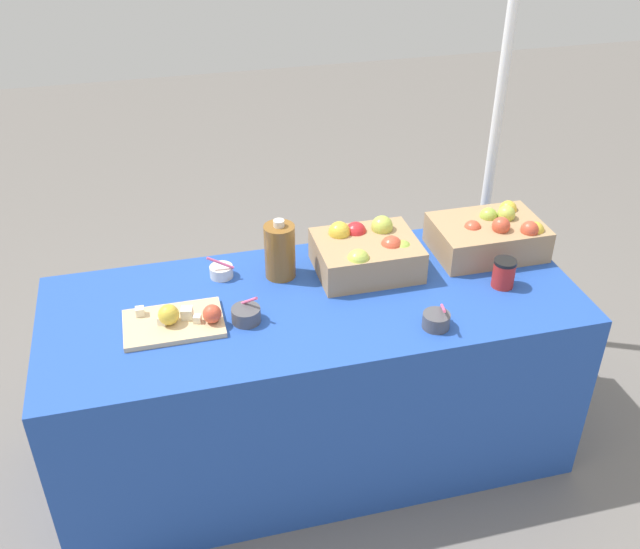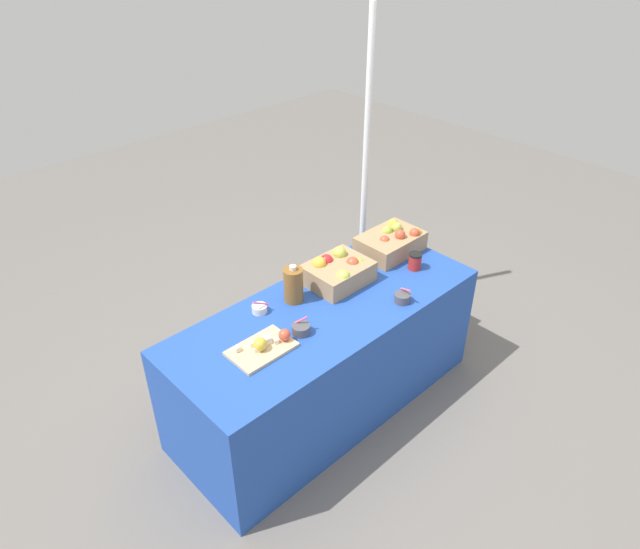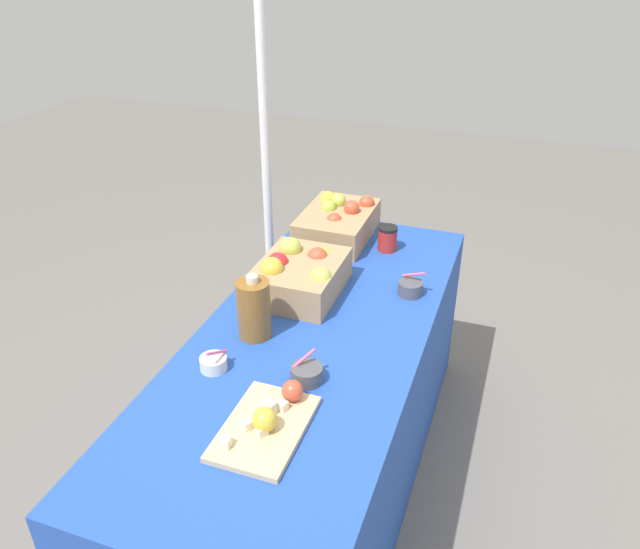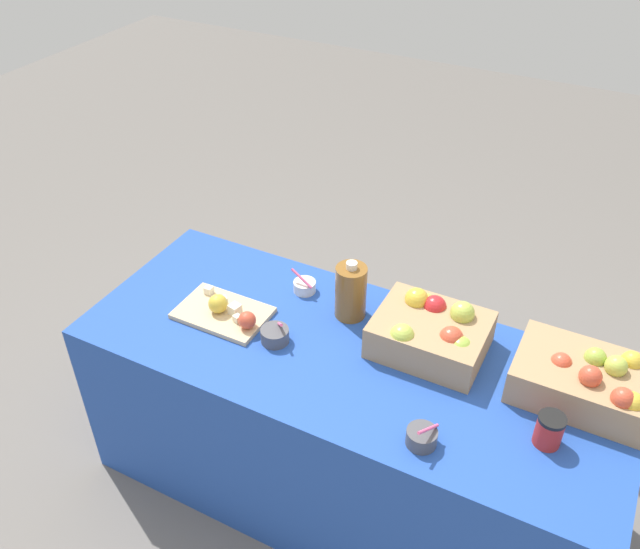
{
  "view_description": "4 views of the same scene",
  "coord_description": "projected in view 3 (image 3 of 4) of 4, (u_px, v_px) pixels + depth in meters",
  "views": [
    {
      "loc": [
        -0.5,
        -2.05,
        2.21
      ],
      "look_at": [
        0.03,
        0.02,
        0.83
      ],
      "focal_mm": 40.82,
      "sensor_mm": 36.0,
      "label": 1
    },
    {
      "loc": [
        -1.83,
        -1.88,
        2.69
      ],
      "look_at": [
        -0.07,
        -0.03,
        1.01
      ],
      "focal_mm": 32.48,
      "sensor_mm": 36.0,
      "label": 2
    },
    {
      "loc": [
        -1.66,
        -0.62,
        1.98
      ],
      "look_at": [
        0.03,
        -0.02,
        0.96
      ],
      "focal_mm": 35.09,
      "sensor_mm": 36.0,
      "label": 3
    },
    {
      "loc": [
        0.69,
        -1.54,
        2.32
      ],
      "look_at": [
        -0.12,
        0.02,
        1.02
      ],
      "focal_mm": 37.59,
      "sensor_mm": 36.0,
      "label": 4
    }
  ],
  "objects": [
    {
      "name": "ground_plane",
      "position": [
        314.0,
        483.0,
        2.52
      ],
      "size": [
        10.0,
        10.0,
        0.0
      ],
      "primitive_type": "plane",
      "color": "slate"
    },
    {
      "name": "table",
      "position": [
        313.0,
        413.0,
        2.33
      ],
      "size": [
        1.9,
        0.76,
        0.74
      ],
      "primitive_type": "cube",
      "color": "#234CAD",
      "rests_on": "ground_plane"
    },
    {
      "name": "apple_crate_left",
      "position": [
        338.0,
        222.0,
        2.76
      ],
      "size": [
        0.41,
        0.29,
        0.18
      ],
      "color": "tan",
      "rests_on": "table"
    },
    {
      "name": "apple_crate_middle",
      "position": [
        299.0,
        274.0,
        2.35
      ],
      "size": [
        0.37,
        0.3,
        0.18
      ],
      "color": "tan",
      "rests_on": "table"
    },
    {
      "name": "cutting_board_front",
      "position": [
        268.0,
        421.0,
        1.73
      ],
      "size": [
        0.33,
        0.22,
        0.09
      ],
      "color": "#D1B284",
      "rests_on": "table"
    },
    {
      "name": "sample_bowl_near",
      "position": [
        214.0,
        363.0,
        1.96
      ],
      "size": [
        0.1,
        0.09,
        0.1
      ],
      "color": "silver",
      "rests_on": "table"
    },
    {
      "name": "sample_bowl_mid",
      "position": [
        307.0,
        374.0,
        1.91
      ],
      "size": [
        0.1,
        0.1,
        0.1
      ],
      "color": "#4C4C51",
      "rests_on": "table"
    },
    {
      "name": "sample_bowl_far",
      "position": [
        410.0,
        288.0,
        2.35
      ],
      "size": [
        0.09,
        0.1,
        0.1
      ],
      "color": "#4C4C51",
      "rests_on": "table"
    },
    {
      "name": "cider_jug",
      "position": [
        254.0,
        309.0,
        2.08
      ],
      "size": [
        0.11,
        0.11,
        0.23
      ],
      "color": "brown",
      "rests_on": "table"
    },
    {
      "name": "coffee_cup",
      "position": [
        387.0,
        238.0,
        2.66
      ],
      "size": [
        0.08,
        0.08,
        0.11
      ],
      "color": "red",
      "rests_on": "table"
    },
    {
      "name": "tent_pole",
      "position": [
        265.0,
        138.0,
        2.91
      ],
      "size": [
        0.04,
        0.04,
        2.18
      ],
      "primitive_type": "cylinder",
      "color": "white",
      "rests_on": "ground_plane"
    }
  ]
}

